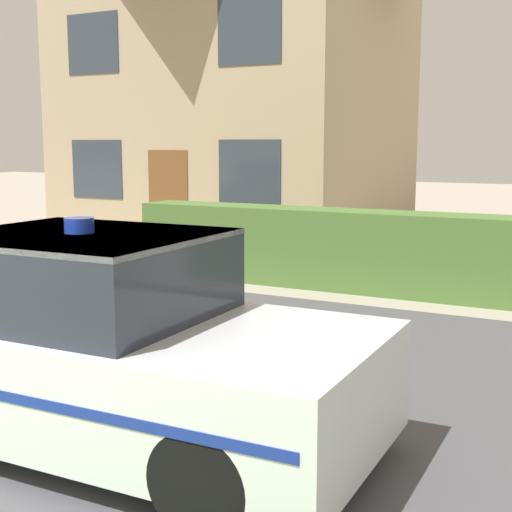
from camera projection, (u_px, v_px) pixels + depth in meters
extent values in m
cube|color=#4C4C51|center=(182.00, 357.00, 7.51)|extent=(28.00, 6.39, 0.01)
cube|color=#4C7233|center=(383.00, 252.00, 10.74)|extent=(8.36, 0.81, 1.22)
cylinder|color=black|center=(203.00, 481.00, 4.05)|extent=(0.65, 0.21, 0.65)
cylinder|color=black|center=(311.00, 393.00, 5.48)|extent=(0.65, 0.21, 0.65)
cylinder|color=black|center=(70.00, 353.00, 6.54)|extent=(0.65, 0.21, 0.65)
cube|color=silver|center=(120.00, 370.00, 5.26)|extent=(3.88, 1.89, 0.78)
cube|color=#232833|center=(81.00, 274.00, 5.30)|extent=(1.92, 1.67, 0.61)
cube|color=silver|center=(80.00, 236.00, 5.25)|extent=(1.92, 1.67, 0.04)
cube|color=navy|center=(30.00, 402.00, 4.44)|extent=(3.65, 0.08, 0.07)
cube|color=navy|center=(186.00, 333.00, 6.05)|extent=(3.65, 0.08, 0.07)
cylinder|color=#1933A5|center=(79.00, 225.00, 5.24)|extent=(0.22, 0.22, 0.11)
cube|color=tan|center=(243.00, 114.00, 17.82)|extent=(7.09, 6.59, 5.95)
cube|color=brown|center=(168.00, 200.00, 15.24)|extent=(1.00, 0.02, 2.10)
cube|color=#333D47|center=(97.00, 169.00, 16.03)|extent=(1.40, 0.02, 1.30)
cube|color=#333D47|center=(249.00, 172.00, 14.23)|extent=(1.40, 0.02, 1.30)
cube|color=#333D47|center=(93.00, 43.00, 15.60)|extent=(1.40, 0.02, 1.30)
cube|color=#333D47|center=(249.00, 30.00, 13.81)|extent=(1.40, 0.02, 1.30)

